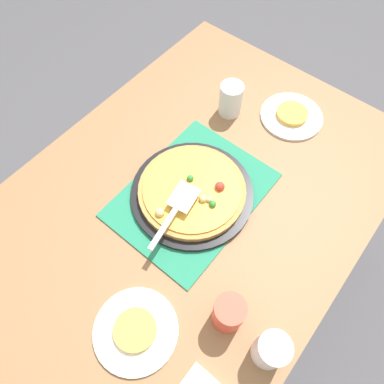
{
  "coord_description": "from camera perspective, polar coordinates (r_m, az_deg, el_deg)",
  "views": [
    {
      "loc": [
        0.42,
        0.34,
        1.73
      ],
      "look_at": [
        0.0,
        0.0,
        0.77
      ],
      "focal_mm": 33.46,
      "sensor_mm": 36.0,
      "label": 1
    }
  ],
  "objects": [
    {
      "name": "dining_table",
      "position": [
        1.22,
        0.0,
        -2.99
      ],
      "size": [
        1.4,
        1.0,
        0.75
      ],
      "color": "olive",
      "rests_on": "ground_plane"
    },
    {
      "name": "pizza",
      "position": [
        1.09,
        0.03,
        0.29
      ],
      "size": [
        0.33,
        0.33,
        0.05
      ],
      "color": "#B78442",
      "rests_on": "pizza_pan"
    },
    {
      "name": "cup_corner",
      "position": [
        0.94,
        12.45,
        -23.4
      ],
      "size": [
        0.08,
        0.08,
        0.12
      ],
      "primitive_type": "cylinder",
      "color": "white",
      "rests_on": "dining_table"
    },
    {
      "name": "placemat",
      "position": [
        1.12,
        0.0,
        -0.43
      ],
      "size": [
        0.48,
        0.36,
        0.01
      ],
      "primitive_type": "cube",
      "color": "#237F5B",
      "rests_on": "dining_table"
    },
    {
      "name": "plate_near_left",
      "position": [
        1.35,
        15.55,
        11.56
      ],
      "size": [
        0.22,
        0.22,
        0.01
      ],
      "primitive_type": "cylinder",
      "color": "white",
      "rests_on": "dining_table"
    },
    {
      "name": "cup_far",
      "position": [
        1.29,
        6.19,
        14.46
      ],
      "size": [
        0.08,
        0.08,
        0.12
      ],
      "primitive_type": "cylinder",
      "color": "white",
      "rests_on": "dining_table"
    },
    {
      "name": "pizza_pan",
      "position": [
        1.11,
        0.0,
        -0.18
      ],
      "size": [
        0.38,
        0.38,
        0.01
      ],
      "primitive_type": "cylinder",
      "color": "black",
      "rests_on": "placemat"
    },
    {
      "name": "pizza_server",
      "position": [
        1.02,
        -2.65,
        -2.83
      ],
      "size": [
        0.23,
        0.08,
        0.01
      ],
      "color": "silver",
      "rests_on": "pizza"
    },
    {
      "name": "served_slice_left",
      "position": [
        1.34,
        15.68,
        11.92
      ],
      "size": [
        0.11,
        0.11,
        0.02
      ],
      "primitive_type": "cylinder",
      "color": "gold",
      "rests_on": "plate_near_left"
    },
    {
      "name": "served_slice_right",
      "position": [
        0.98,
        -9.06,
        -20.87
      ],
      "size": [
        0.11,
        0.11,
        0.02
      ],
      "primitive_type": "cylinder",
      "color": "#EAB747",
      "rests_on": "plate_far_right"
    },
    {
      "name": "plate_far_right",
      "position": [
        1.0,
        -8.95,
        -20.98
      ],
      "size": [
        0.22,
        0.22,
        0.01
      ],
      "primitive_type": "cylinder",
      "color": "white",
      "rests_on": "dining_table"
    },
    {
      "name": "ground_plane",
      "position": [
        1.81,
        0.0,
        -12.02
      ],
      "size": [
        8.0,
        8.0,
        0.0
      ],
      "primitive_type": "plane",
      "color": "#4C4C51"
    },
    {
      "name": "cup_near",
      "position": [
        0.94,
        5.86,
        -18.65
      ],
      "size": [
        0.08,
        0.08,
        0.12
      ],
      "primitive_type": "cylinder",
      "color": "#E04C38",
      "rests_on": "dining_table"
    }
  ]
}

